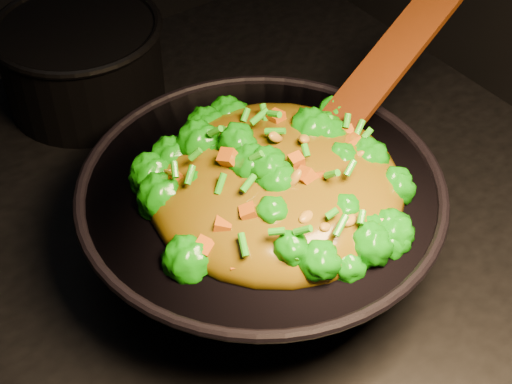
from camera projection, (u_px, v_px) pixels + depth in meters
wok at (261, 222)px, 0.94m from camera, size 0.42×0.42×0.12m
stir_fry at (276, 158)px, 0.86m from camera, size 0.36×0.36×0.10m
spatula at (366, 89)px, 0.93m from camera, size 0.33×0.12×0.14m
back_pot at (82, 63)px, 1.16m from camera, size 0.31×0.31×0.13m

